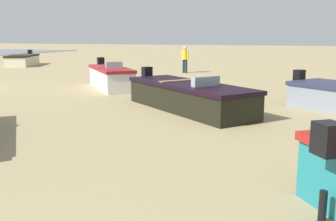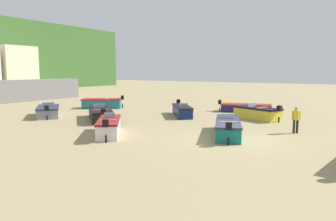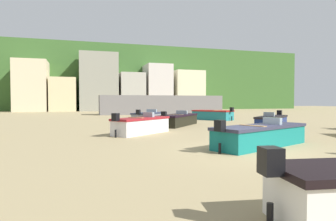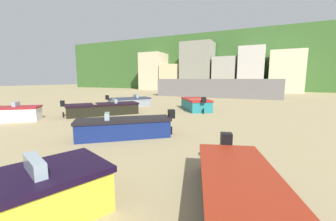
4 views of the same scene
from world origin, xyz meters
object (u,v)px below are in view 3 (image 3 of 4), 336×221
(boat_white_1, at_px, (141,125))
(boat_teal_4, at_px, (213,115))
(boat_black_7, at_px, (178,120))
(boat_grey_0, at_px, (149,117))
(boat_teal_5, at_px, (261,135))
(boat_navy_2, at_px, (272,122))

(boat_white_1, distance_m, boat_teal_4, 13.46)
(boat_teal_4, height_order, boat_black_7, boat_teal_4)
(boat_teal_4, relative_size, boat_black_7, 0.86)
(boat_grey_0, height_order, boat_teal_5, boat_teal_5)
(boat_navy_2, height_order, boat_black_7, boat_navy_2)
(boat_navy_2, bearing_deg, boat_white_1, 52.06)
(boat_grey_0, xyz_separation_m, boat_white_1, (-2.60, -9.44, 0.06))
(boat_teal_4, bearing_deg, boat_grey_0, 149.27)
(boat_white_1, relative_size, boat_teal_4, 0.91)
(boat_grey_0, xyz_separation_m, boat_black_7, (1.14, -4.88, 0.01))
(boat_navy_2, bearing_deg, boat_grey_0, -5.03)
(boat_navy_2, bearing_deg, boat_teal_5, 100.86)
(boat_black_7, bearing_deg, boat_teal_5, -50.14)
(boat_navy_2, distance_m, boat_black_7, 6.73)
(boat_grey_0, height_order, boat_white_1, boat_white_1)
(boat_white_1, xyz_separation_m, boat_black_7, (3.75, 4.55, -0.04))
(boat_navy_2, xyz_separation_m, boat_black_7, (-5.16, 4.32, -0.01))
(boat_white_1, relative_size, boat_teal_5, 0.75)
(boat_black_7, bearing_deg, boat_teal_4, 83.78)
(boat_teal_4, relative_size, boat_teal_5, 0.82)
(boat_black_7, bearing_deg, boat_white_1, -89.75)
(boat_navy_2, relative_size, boat_teal_5, 0.77)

